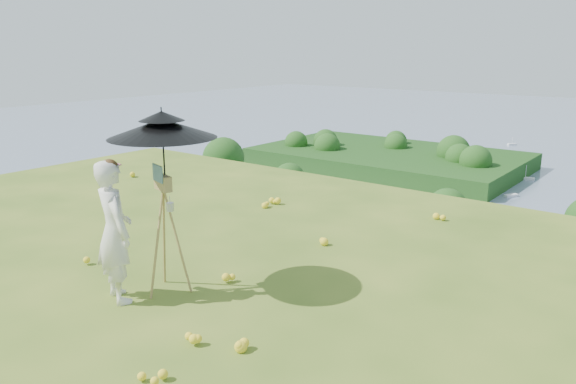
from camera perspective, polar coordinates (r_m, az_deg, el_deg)
The scene contains 8 objects.
ground at distance 8.46m, azimuth -20.03°, elevation -7.38°, with size 14.00×14.00×0.00m, color #44651C.
peninsula at distance 181.71m, azimuth 10.20°, elevation 4.15°, with size 90.00×60.00×12.00m, color #0F350E, non-canonical shape.
slope_trees at distance 43.57m, azimuth 25.60°, elevation -11.44°, with size 110.00×50.00×6.00m, color #224B16, non-canonical shape.
wildflowers at distance 8.56m, azimuth -18.66°, elevation -6.56°, with size 10.00×10.50×0.12m, color yellow, non-canonical shape.
painter at distance 7.07m, azimuth -17.22°, elevation -3.86°, with size 0.64×0.42×1.76m, color silver.
field_easel at distance 7.17m, azimuth -12.33°, elevation -3.72°, with size 0.63×0.63×1.65m, color #A88A46, non-canonical shape.
sun_umbrella at distance 6.93m, azimuth -12.55°, elevation 4.39°, with size 1.31×1.31×0.98m, color black, non-canonical shape.
painter_cap at distance 6.86m, azimuth -17.73°, elevation 2.72°, with size 0.21×0.25×0.10m, color #D97783, non-canonical shape.
Camera 1 is at (6.76, -4.08, 3.03)m, focal length 35.00 mm.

